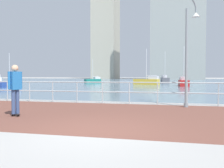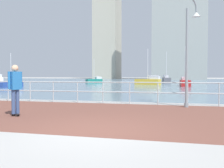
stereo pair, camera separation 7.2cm
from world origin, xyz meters
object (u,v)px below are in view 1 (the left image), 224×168
at_px(skateboarder, 15,85).
at_px(sailboat_yellow, 147,81).
at_px(sailboat_navy, 184,82).
at_px(sailboat_red, 93,80).
at_px(sailboat_blue, 10,84).
at_px(sailboat_ivory, 165,79).
at_px(lamppost, 189,46).

bearing_deg(skateboarder, sailboat_yellow, 85.52).
bearing_deg(sailboat_navy, sailboat_red, 143.52).
xyz_separation_m(skateboarder, sailboat_navy, (7.57, 26.19, -0.60)).
bearing_deg(sailboat_blue, sailboat_navy, 21.02).
distance_m(skateboarder, sailboat_red, 39.42).
height_order(sailboat_red, sailboat_ivory, sailboat_ivory).
height_order(skateboarder, sailboat_navy, sailboat_navy).
bearing_deg(sailboat_yellow, skateboarder, -94.48).
bearing_deg(sailboat_red, sailboat_yellow, -35.36).
bearing_deg(sailboat_yellow, sailboat_ivory, 78.28).
relative_size(skateboarder, sailboat_red, 0.39).
xyz_separation_m(sailboat_blue, sailboat_ivory, (18.27, 25.01, 0.21)).
bearing_deg(skateboarder, sailboat_navy, 73.88).
relative_size(sailboat_navy, sailboat_yellow, 0.95).
relative_size(sailboat_navy, sailboat_red, 1.14).
bearing_deg(skateboarder, sailboat_ivory, 83.34).
relative_size(lamppost, sailboat_blue, 1.22).
distance_m(sailboat_navy, sailboat_yellow, 6.66).
bearing_deg(sailboat_blue, skateboarder, -53.99).
relative_size(lamppost, sailboat_navy, 0.95).
height_order(sailboat_blue, sailboat_yellow, sailboat_yellow).
bearing_deg(sailboat_navy, sailboat_blue, -158.98).
relative_size(lamppost, skateboarder, 2.77).
relative_size(lamppost, sailboat_red, 1.08).
height_order(skateboarder, sailboat_red, sailboat_red).
xyz_separation_m(sailboat_yellow, sailboat_ivory, (2.66, 12.84, 0.07)).
bearing_deg(sailboat_yellow, sailboat_blue, -142.06).
distance_m(sailboat_yellow, sailboat_ivory, 13.11).
bearing_deg(sailboat_navy, sailboat_yellow, 141.18).
bearing_deg(sailboat_ivory, sailboat_navy, -81.55).
bearing_deg(sailboat_ivory, sailboat_yellow, -101.72).
distance_m(sailboat_red, sailboat_yellow, 13.86).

